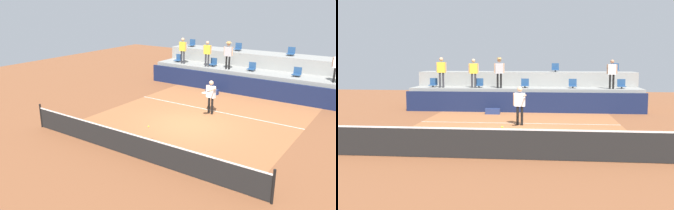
{
  "view_description": "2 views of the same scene",
  "coord_description": "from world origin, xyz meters",
  "views": [
    {
      "loc": [
        7.6,
        -12.51,
        5.54
      ],
      "look_at": [
        -0.38,
        -1.09,
        1.15
      ],
      "focal_mm": 36.67,
      "sensor_mm": 36.0,
      "label": 1
    },
    {
      "loc": [
        1.22,
        -14.99,
        2.91
      ],
      "look_at": [
        -0.21,
        -1.13,
        1.25
      ],
      "focal_mm": 41.92,
      "sensor_mm": 36.0,
      "label": 2
    }
  ],
  "objects": [
    {
      "name": "ground_plane",
      "position": [
        0.0,
        0.0,
        0.0
      ],
      "size": [
        40.0,
        40.0,
        0.0
      ],
      "primitive_type": "plane",
      "color": "brown"
    },
    {
      "name": "court_inner_paint",
      "position": [
        0.0,
        1.0,
        0.0
      ],
      "size": [
        9.0,
        10.0,
        0.01
      ],
      "primitive_type": "cube",
      "color": "#A36038",
      "rests_on": "ground_plane"
    },
    {
      "name": "court_service_line",
      "position": [
        0.0,
        2.4,
        0.01
      ],
      "size": [
        9.0,
        0.06,
        0.0
      ],
      "primitive_type": "cube",
      "color": "silver",
      "rests_on": "ground_plane"
    },
    {
      "name": "tennis_net",
      "position": [
        0.0,
        -4.0,
        0.5
      ],
      "size": [
        10.48,
        0.08,
        1.07
      ],
      "color": "black",
      "rests_on": "ground_plane"
    },
    {
      "name": "sponsor_backboard",
      "position": [
        0.0,
        6.0,
        0.55
      ],
      "size": [
        13.0,
        0.16,
        1.1
      ],
      "primitive_type": "cube",
      "color": "#141E42",
      "rests_on": "ground_plane"
    },
    {
      "name": "seating_tier_lower",
      "position": [
        0.0,
        7.3,
        0.62
      ],
      "size": [
        13.0,
        1.8,
        1.25
      ],
      "primitive_type": "cube",
      "color": "gray",
      "rests_on": "ground_plane"
    },
    {
      "name": "seating_tier_upper",
      "position": [
        0.0,
        9.1,
        1.05
      ],
      "size": [
        13.0,
        1.8,
        2.1
      ],
      "primitive_type": "cube",
      "color": "gray",
      "rests_on": "ground_plane"
    },
    {
      "name": "stadium_chair_lower_far_left",
      "position": [
        -5.33,
        7.23,
        1.46
      ],
      "size": [
        0.44,
        0.4,
        0.52
      ],
      "color": "#2D2D33",
      "rests_on": "seating_tier_lower"
    },
    {
      "name": "stadium_chair_lower_left",
      "position": [
        -2.62,
        7.23,
        1.46
      ],
      "size": [
        0.44,
        0.4,
        0.52
      ],
      "color": "#2D2D33",
      "rests_on": "seating_tier_lower"
    },
    {
      "name": "stadium_chair_lower_center",
      "position": [
        0.01,
        7.23,
        1.46
      ],
      "size": [
        0.44,
        0.4,
        0.52
      ],
      "color": "#2D2D33",
      "rests_on": "seating_tier_lower"
    },
    {
      "name": "stadium_chair_lower_right",
      "position": [
        2.69,
        7.23,
        1.46
      ],
      "size": [
        0.44,
        0.4,
        0.52
      ],
      "color": "#2D2D33",
      "rests_on": "seating_tier_lower"
    },
    {
      "name": "stadium_chair_upper_far_left",
      "position": [
        -5.34,
        9.03,
        2.31
      ],
      "size": [
        0.44,
        0.4,
        0.52
      ],
      "color": "#2D2D33",
      "rests_on": "seating_tier_upper"
    },
    {
      "name": "stadium_chair_upper_left",
      "position": [
        -1.75,
        9.03,
        2.31
      ],
      "size": [
        0.44,
        0.4,
        0.52
      ],
      "color": "#2D2D33",
      "rests_on": "seating_tier_upper"
    },
    {
      "name": "stadium_chair_upper_right",
      "position": [
        1.75,
        9.03,
        2.31
      ],
      "size": [
        0.44,
        0.4,
        0.52
      ],
      "color": "#2D2D33",
      "rests_on": "seating_tier_upper"
    },
    {
      "name": "tennis_player",
      "position": [
        0.09,
        1.88,
        1.04
      ],
      "size": [
        0.6,
        1.23,
        1.69
      ],
      "color": "black",
      "rests_on": "ground_plane"
    },
    {
      "name": "spectator_leaning_on_rail",
      "position": [
        -4.73,
        6.85,
        2.29
      ],
      "size": [
        0.6,
        0.23,
        1.72
      ],
      "color": "#2D2D33",
      "rests_on": "seating_tier_lower"
    },
    {
      "name": "spectator_in_grey",
      "position": [
        -2.87,
        6.85,
        2.23
      ],
      "size": [
        0.58,
        0.24,
        1.64
      ],
      "color": "#2D2D33",
      "rests_on": "seating_tier_lower"
    },
    {
      "name": "spectator_with_hat",
      "position": [
        -1.41,
        6.85,
        2.3
      ],
      "size": [
        0.59,
        0.45,
        1.71
      ],
      "color": "black",
      "rests_on": "seating_tier_lower"
    },
    {
      "name": "tennis_ball",
      "position": [
        -0.17,
        -2.71,
        0.73
      ],
      "size": [
        0.07,
        0.07,
        0.07
      ],
      "color": "#CCE033"
    },
    {
      "name": "equipment_bag",
      "position": [
        -1.56,
        5.19,
        0.15
      ],
      "size": [
        0.76,
        0.28,
        0.3
      ],
      "primitive_type": "cube",
      "color": "navy",
      "rests_on": "ground_plane"
    }
  ]
}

